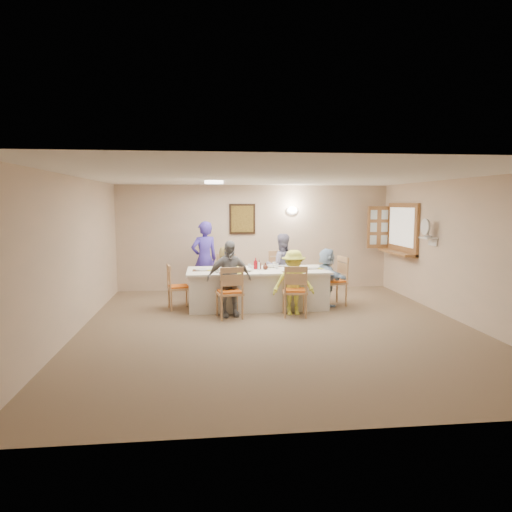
{
  "coord_description": "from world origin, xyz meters",
  "views": [
    {
      "loc": [
        -1.17,
        -7.36,
        2.08
      ],
      "look_at": [
        -0.2,
        1.4,
        1.05
      ],
      "focal_mm": 32.0,
      "sensor_mm": 36.0,
      "label": 1
    }
  ],
  "objects": [
    {
      "name": "placemat_fl",
      "position": [
        -0.75,
        1.14,
        0.76
      ],
      "size": [
        0.34,
        0.25,
        0.01
      ],
      "primitive_type": "cube",
      "color": "#472B19",
      "rests_on": "dining_table"
    },
    {
      "name": "napkin_br",
      "position": [
        0.63,
        1.93,
        0.77
      ],
      "size": [
        0.15,
        0.15,
        0.01
      ],
      "primitive_type": "cube",
      "color": "yellow",
      "rests_on": "dining_table"
    },
    {
      "name": "condiment_brown",
      "position": [
        -0.11,
        1.61,
        0.86
      ],
      "size": [
        0.12,
        0.12,
        0.19
      ],
      "primitive_type": "imported",
      "rotation": [
        0.0,
        0.0,
        -0.19
      ],
      "color": "#4B1F14",
      "rests_on": "dining_table"
    },
    {
      "name": "napkin_fr",
      "position": [
        0.63,
        1.09,
        0.77
      ],
      "size": [
        0.14,
        0.14,
        0.01
      ],
      "primitive_type": "cube",
      "color": "yellow",
      "rests_on": "dining_table"
    },
    {
      "name": "caregiver",
      "position": [
        -1.2,
        2.71,
        0.84
      ],
      "size": [
        0.9,
        0.83,
        1.68
      ],
      "primitive_type": "imported",
      "rotation": [
        0.0,
        0.0,
        3.53
      ],
      "color": "#4031AC",
      "rests_on": "ground"
    },
    {
      "name": "plate_re",
      "position": [
        0.97,
        1.56,
        0.77
      ],
      "size": [
        0.23,
        0.23,
        0.01
      ],
      "primitive_type": "cylinder",
      "color": "white",
      "rests_on": "dining_table"
    },
    {
      "name": "placemat_fr",
      "position": [
        0.45,
        1.14,
        0.76
      ],
      "size": [
        0.32,
        0.24,
        0.01
      ],
      "primitive_type": "cube",
      "color": "#472B19",
      "rests_on": "dining_table"
    },
    {
      "name": "dining_table",
      "position": [
        -0.15,
        1.56,
        0.38
      ],
      "size": [
        2.78,
        1.18,
        0.76
      ],
      "primitive_type": "cube",
      "color": "white",
      "rests_on": "ground"
    },
    {
      "name": "plate_fr",
      "position": [
        0.45,
        1.14,
        0.77
      ],
      "size": [
        0.24,
        0.24,
        0.02
      ],
      "primitive_type": "cylinder",
      "color": "white",
      "rests_on": "dining_table"
    },
    {
      "name": "chair_right_end",
      "position": [
        1.4,
        1.56,
        0.5
      ],
      "size": [
        0.56,
        0.56,
        1.0
      ],
      "primitive_type": null,
      "rotation": [
        0.0,
        0.0,
        -1.38
      ],
      "color": "tan",
      "rests_on": "ground"
    },
    {
      "name": "serving_hatch",
      "position": [
        3.21,
        2.4,
        1.5
      ],
      "size": [
        0.06,
        1.5,
        1.15
      ],
      "primitive_type": "cube",
      "color": "#996337",
      "rests_on": "room_walls"
    },
    {
      "name": "chair_back_right",
      "position": [
        0.45,
        2.36,
        0.52
      ],
      "size": [
        0.52,
        0.52,
        1.03
      ],
      "primitive_type": null,
      "rotation": [
        0.0,
        0.0,
        0.05
      ],
      "color": "tan",
      "rests_on": "ground"
    },
    {
      "name": "diner_front_left",
      "position": [
        -0.75,
        0.88,
        0.7
      ],
      "size": [
        0.92,
        0.59,
        1.4
      ],
      "primitive_type": "imported",
      "rotation": [
        0.0,
        0.0,
        0.16
      ],
      "color": "gray",
      "rests_on": "ground"
    },
    {
      "name": "diner_front_right",
      "position": [
        0.45,
        0.88,
        0.61
      ],
      "size": [
        0.79,
        0.47,
        1.21
      ],
      "primitive_type": "imported",
      "rotation": [
        0.0,
        0.0,
        0.01
      ],
      "color": "#EFF751",
      "rests_on": "ground"
    },
    {
      "name": "plate_le",
      "position": [
        -1.25,
        1.56,
        0.77
      ],
      "size": [
        0.25,
        0.25,
        0.02
      ],
      "primitive_type": "cylinder",
      "color": "white",
      "rests_on": "dining_table"
    },
    {
      "name": "placemat_le",
      "position": [
        -1.25,
        1.56,
        0.76
      ],
      "size": [
        0.36,
        0.27,
        0.01
      ],
      "primitive_type": "cube",
      "color": "#472B19",
      "rests_on": "dining_table"
    },
    {
      "name": "diner_back_right",
      "position": [
        0.45,
        2.24,
        0.71
      ],
      "size": [
        0.74,
        0.6,
        1.43
      ],
      "primitive_type": "imported",
      "rotation": [
        0.0,
        0.0,
        3.19
      ],
      "color": "gray",
      "rests_on": "ground"
    },
    {
      "name": "napkin_le",
      "position": [
        -1.07,
        1.51,
        0.77
      ],
      "size": [
        0.13,
        0.13,
        0.01
      ],
      "primitive_type": "cube",
      "color": "yellow",
      "rests_on": "dining_table"
    },
    {
      "name": "napkin_re",
      "position": [
        1.15,
        1.51,
        0.77
      ],
      "size": [
        0.13,
        0.13,
        0.01
      ],
      "primitive_type": "cube",
      "color": "yellow",
      "rests_on": "dining_table"
    },
    {
      "name": "shutter_door",
      "position": [
        2.95,
        3.16,
        1.5
      ],
      "size": [
        0.55,
        0.04,
        1.0
      ],
      "primitive_type": "cube",
      "color": "#996337",
      "rests_on": "room_walls"
    },
    {
      "name": "room_walls",
      "position": [
        0.0,
        0.0,
        1.51
      ],
      "size": [
        7.0,
        7.0,
        7.0
      ],
      "color": "beige",
      "rests_on": "ground"
    },
    {
      "name": "bowl_a",
      "position": [
        -0.38,
        1.31,
        0.79
      ],
      "size": [
        0.27,
        0.27,
        0.05
      ],
      "primitive_type": "imported",
      "rotation": [
        0.0,
        0.0,
        0.1
      ],
      "color": "white",
      "rests_on": "dining_table"
    },
    {
      "name": "napkin_fl",
      "position": [
        -0.57,
        1.09,
        0.77
      ],
      "size": [
        0.14,
        0.14,
        0.01
      ],
      "primitive_type": "cube",
      "color": "yellow",
      "rests_on": "dining_table"
    },
    {
      "name": "chair_front_left",
      "position": [
        -0.75,
        0.76,
        0.48
      ],
      "size": [
        0.54,
        0.54,
        0.96
      ],
      "primitive_type": null,
      "rotation": [
        0.0,
        0.0,
        3.32
      ],
      "color": "tan",
      "rests_on": "ground"
    },
    {
      "name": "diner_right_end",
      "position": [
        1.27,
        1.56,
        0.58
      ],
      "size": [
        1.21,
        0.74,
        1.17
      ],
      "primitive_type": "imported",
      "rotation": [
        0.0,
        0.0,
        1.76
      ],
      "color": "#A9C7E7",
      "rests_on": "ground"
    },
    {
      "name": "condiment_malt",
      "position": [
        0.0,
        1.54,
        0.83
      ],
      "size": [
        0.14,
        0.14,
        0.14
      ],
      "primitive_type": "imported",
      "rotation": [
        0.0,
        0.0,
        0.17
      ],
      "color": "#4B1F14",
      "rests_on": "dining_table"
    },
    {
      "name": "ground",
      "position": [
        0.0,
        0.0,
        0.0
      ],
      "size": [
        7.0,
        7.0,
        0.0
      ],
      "primitive_type": "plane",
      "color": "#7D6B51"
    },
    {
      "name": "placemat_bl",
      "position": [
        -0.75,
        1.98,
        0.76
      ],
      "size": [
        0.33,
        0.24,
        0.01
      ],
      "primitive_type": "cube",
      "color": "#472B19",
      "rests_on": "dining_table"
    },
    {
      "name": "plate_bl",
      "position": [
        -0.75,
        1.98,
        0.77
      ],
      "size": [
        0.23,
        0.23,
        0.01
      ],
      "primitive_type": "cylinder",
      "color": "white",
      "rests_on": "dining_table"
    },
    {
      "name": "bowl_b",
      "position": [
        0.16,
        1.79,
        0.79
      ],
      "size": [
        0.25,
        0.25,
        0.06
      ],
      "primitive_type": "imported",
      "rotation": [
        0.0,
        0.0,
        0.15
      ],
      "color": "white",
      "rests_on": "dining_table"
    },
    {
      "name": "teacup_b",
      "position": [
        0.26,
        2.04,
        0.8
      ],
      "size": [
        0.15,
        0.15,
        0.08
      ],
      "primitive_type": "imported",
      "rotation": [
        0.0,
        0.0,
        0.37
      ],
      "color": "white",
      "rests_on": "dining_table"
    },
    {
      "name": "hatch_sill",
      "position": [
        3.09,
        2.4,
        0.97
      ],
      "size": [
        0.3,
        1.5,
        0.05
      ],
      "primitive_type": "cube",
      "color": "#996337",
      "rests_on": "room_walls"
    },
    {
      "name": "plate_br",
      "position": [
        0.45,
        1.98,
        0.77
      ],
      "size": [
        0.24,
        0.24,
        0.01
      ],
      "primitive_type": "cylinder",
      "color": "white",
      "rests_on": "dining_table"
    },
    {
      "name": "drinking_glass",
      "position": [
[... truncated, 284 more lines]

